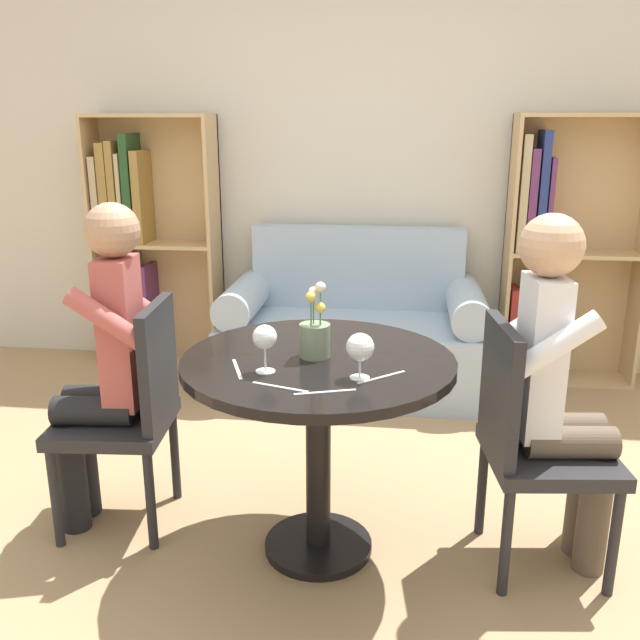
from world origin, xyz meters
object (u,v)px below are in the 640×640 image
at_px(person_right, 560,387).
at_px(chair_left, 131,406).
at_px(wine_glass_left, 265,339).
at_px(wine_glass_right, 360,349).
at_px(bookshelf_left, 142,249).
at_px(bookshelf_right, 553,262).
at_px(chair_right, 530,437).
at_px(person_left, 104,363).
at_px(couch, 354,335).
at_px(flower_vase, 315,335).

bearing_deg(person_right, chair_left, 80.86).
xyz_separation_m(person_right, wine_glass_left, (-0.97, -0.19, 0.20)).
relative_size(chair_left, person_right, 0.71).
bearing_deg(wine_glass_right, bookshelf_left, 126.05).
xyz_separation_m(bookshelf_right, chair_right, (-0.44, -1.93, -0.24)).
relative_size(bookshelf_right, person_left, 1.25).
xyz_separation_m(bookshelf_right, wine_glass_left, (-1.32, -2.11, 0.14)).
relative_size(couch, bookshelf_right, 0.96).
distance_m(bookshelf_right, flower_vase, 2.27).
height_order(couch, bookshelf_left, bookshelf_left).
bearing_deg(chair_left, bookshelf_left, -165.00).
relative_size(chair_left, person_left, 0.71).
bearing_deg(chair_right, bookshelf_right, -19.43).
distance_m(couch, chair_left, 1.75).
distance_m(couch, bookshelf_left, 1.48).
xyz_separation_m(bookshelf_left, wine_glass_left, (1.24, -2.10, 0.12)).
bearing_deg(bookshelf_left, wine_glass_right, -53.95).
xyz_separation_m(couch, person_left, (-0.82, -1.59, 0.36)).
bearing_deg(person_left, flower_vase, 79.95).
bearing_deg(bookshelf_left, bookshelf_right, 0.11).
height_order(bookshelf_left, wine_glass_left, bookshelf_left).
xyz_separation_m(person_left, wine_glass_left, (0.67, -0.25, 0.20)).
bearing_deg(bookshelf_left, couch, -10.75).
bearing_deg(chair_left, flower_vase, 78.35).
bearing_deg(bookshelf_right, bookshelf_left, -179.89).
relative_size(person_right, wine_glass_right, 8.50).
bearing_deg(wine_glass_left, couch, 85.28).
relative_size(couch, wine_glass_left, 9.57).
relative_size(bookshelf_right, wine_glass_right, 10.67).
xyz_separation_m(couch, person_right, (0.82, -1.65, 0.36)).
xyz_separation_m(bookshelf_left, bookshelf_right, (2.56, 0.00, -0.02)).
relative_size(chair_left, wine_glass_left, 5.67).
bearing_deg(wine_glass_right, flower_vase, 131.78).
bearing_deg(bookshelf_left, person_left, -72.98).
relative_size(person_right, flower_vase, 4.75).
distance_m(bookshelf_right, wine_glass_left, 2.49).
bearing_deg(flower_vase, wine_glass_left, -129.72).
xyz_separation_m(bookshelf_left, person_left, (0.57, -1.86, -0.08)).
bearing_deg(bookshelf_right, person_right, -100.32).
bearing_deg(bookshelf_left, person_right, -40.86).
bearing_deg(wine_glass_right, chair_right, 18.54).
xyz_separation_m(bookshelf_right, person_left, (-1.99, -1.86, -0.06)).
relative_size(bookshelf_right, chair_left, 1.76).
bearing_deg(bookshelf_right, couch, -167.06).
xyz_separation_m(chair_right, person_right, (0.09, 0.02, 0.18)).
distance_m(couch, bookshelf_right, 1.27).
relative_size(bookshelf_left, bookshelf_right, 1.00).
xyz_separation_m(bookshelf_left, chair_right, (2.12, -1.93, -0.26)).
bearing_deg(person_left, couch, 148.16).
relative_size(person_left, wine_glass_left, 7.99).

